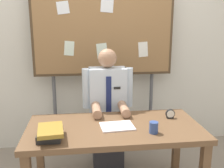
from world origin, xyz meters
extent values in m
cube|color=silver|center=(0.00, 1.20, 1.35)|extent=(6.40, 0.08, 2.70)
cube|color=brown|center=(0.00, 0.00, 0.70)|extent=(1.57, 0.77, 0.05)
cube|color=brown|center=(-0.72, 0.32, 0.34)|extent=(0.07, 0.07, 0.68)
cube|color=brown|center=(0.72, 0.32, 0.34)|extent=(0.07, 0.07, 0.68)
cube|color=#2D2D33|center=(0.00, 0.58, 0.22)|extent=(0.34, 0.30, 0.44)
cube|color=silver|center=(0.00, 0.58, 0.80)|extent=(0.40, 0.22, 0.72)
sphere|color=#A87A5B|center=(0.00, 0.58, 1.26)|extent=(0.20, 0.20, 0.20)
cylinder|color=silver|center=(-0.23, 0.56, 0.94)|extent=(0.09, 0.09, 0.43)
cylinder|color=silver|center=(0.23, 0.56, 0.94)|extent=(0.09, 0.09, 0.43)
cylinder|color=#A87A5B|center=(-0.14, 0.32, 0.78)|extent=(0.09, 0.30, 0.09)
cylinder|color=#A87A5B|center=(0.14, 0.32, 0.78)|extent=(0.09, 0.30, 0.09)
cube|color=navy|center=(0.00, 0.46, 0.85)|extent=(0.06, 0.01, 0.47)
cube|color=black|center=(0.09, 0.46, 0.96)|extent=(0.07, 0.01, 0.02)
cube|color=#4C3823|center=(0.00, 1.00, 1.56)|extent=(1.70, 0.05, 1.14)
cube|color=olive|center=(0.00, 0.99, 1.56)|extent=(1.64, 0.04, 1.08)
cylinder|color=#59595E|center=(-0.62, 1.03, 0.51)|extent=(0.04, 0.04, 1.03)
cylinder|color=#59595E|center=(0.62, 1.03, 0.51)|extent=(0.04, 0.04, 1.03)
cube|color=white|center=(-0.47, 0.97, 1.80)|extent=(0.15, 0.00, 0.16)
cube|color=white|center=(0.04, 0.97, 1.82)|extent=(0.16, 0.00, 0.16)
cube|color=silver|center=(-0.41, 0.97, 1.33)|extent=(0.13, 0.00, 0.18)
cube|color=silver|center=(-0.02, 0.97, 1.29)|extent=(0.14, 0.00, 0.20)
cube|color=white|center=(0.48, 0.97, 1.31)|extent=(0.13, 0.00, 0.19)
cube|color=#262626|center=(-0.55, -0.19, 0.76)|extent=(0.20, 0.23, 0.06)
cube|color=olive|center=(-0.54, -0.20, 0.80)|extent=(0.22, 0.30, 0.03)
cube|color=silver|center=(0.02, -0.02, 0.73)|extent=(0.31, 0.25, 0.01)
cylinder|color=black|center=(0.57, 0.13, 0.77)|extent=(0.09, 0.02, 0.09)
cylinder|color=white|center=(0.57, 0.12, 0.77)|extent=(0.07, 0.00, 0.07)
cube|color=black|center=(0.57, 0.13, 0.73)|extent=(0.06, 0.04, 0.01)
cylinder|color=#334C8C|center=(0.31, -0.18, 0.78)|extent=(0.08, 0.08, 0.10)
camera|label=1|loc=(-0.29, -2.20, 1.66)|focal=42.30mm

